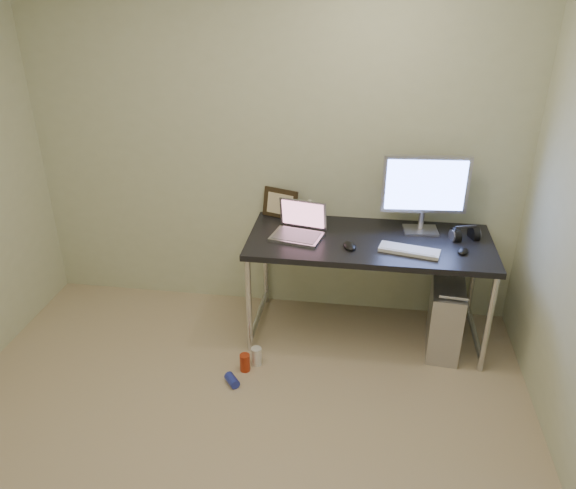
# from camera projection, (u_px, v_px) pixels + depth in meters

# --- Properties ---
(floor) EXTENTS (3.50, 3.50, 0.00)m
(floor) POSITION_uv_depth(u_px,v_px,m) (219.00, 477.00, 2.92)
(floor) COLOR tan
(floor) RESTS_ON ground
(wall_back) EXTENTS (3.50, 0.02, 2.50)m
(wall_back) POSITION_uv_depth(u_px,v_px,m) (272.00, 147.00, 3.91)
(wall_back) COLOR beige
(wall_back) RESTS_ON ground
(desk) EXTENTS (1.62, 0.71, 0.75)m
(desk) POSITION_uv_depth(u_px,v_px,m) (369.00, 250.00, 3.76)
(desk) COLOR black
(desk) RESTS_ON ground
(tower_computer) EXTENTS (0.25, 0.49, 0.53)m
(tower_computer) POSITION_uv_depth(u_px,v_px,m) (445.00, 316.00, 3.81)
(tower_computer) COLOR #A7A7AC
(tower_computer) RESTS_ON ground
(cable_a) EXTENTS (0.01, 0.16, 0.69)m
(cable_a) POSITION_uv_depth(u_px,v_px,m) (435.00, 269.00, 4.09)
(cable_a) COLOR black
(cable_a) RESTS_ON ground
(cable_b) EXTENTS (0.02, 0.11, 0.71)m
(cable_b) POSITION_uv_depth(u_px,v_px,m) (448.00, 273.00, 4.07)
(cable_b) COLOR black
(cable_b) RESTS_ON ground
(can_red) EXTENTS (0.09, 0.09, 0.12)m
(can_red) POSITION_uv_depth(u_px,v_px,m) (245.00, 363.00, 3.66)
(can_red) COLOR #A82F13
(can_red) RESTS_ON ground
(can_white) EXTENTS (0.08, 0.08, 0.13)m
(can_white) POSITION_uv_depth(u_px,v_px,m) (256.00, 356.00, 3.71)
(can_white) COLOR silver
(can_white) RESTS_ON ground
(can_blue) EXTENTS (0.12, 0.12, 0.06)m
(can_blue) POSITION_uv_depth(u_px,v_px,m) (232.00, 380.00, 3.55)
(can_blue) COLOR #2530A6
(can_blue) RESTS_ON ground
(laptop) EXTENTS (0.38, 0.33, 0.23)m
(laptop) POSITION_uv_depth(u_px,v_px,m) (299.00, 228.00, 3.77)
(laptop) COLOR #B0AEB7
(laptop) RESTS_ON desk
(monitor) EXTENTS (0.57, 0.18, 0.53)m
(monitor) POSITION_uv_depth(u_px,v_px,m) (425.00, 188.00, 3.71)
(monitor) COLOR #B0AEB7
(monitor) RESTS_ON desk
(keyboard) EXTENTS (0.40, 0.20, 0.02)m
(keyboard) POSITION_uv_depth(u_px,v_px,m) (409.00, 250.00, 3.56)
(keyboard) COLOR silver
(keyboard) RESTS_ON desk
(mouse_right) EXTENTS (0.09, 0.12, 0.03)m
(mouse_right) POSITION_uv_depth(u_px,v_px,m) (463.00, 250.00, 3.55)
(mouse_right) COLOR black
(mouse_right) RESTS_ON desk
(mouse_left) EXTENTS (0.11, 0.14, 0.04)m
(mouse_left) POSITION_uv_depth(u_px,v_px,m) (350.00, 245.00, 3.61)
(mouse_left) COLOR black
(mouse_left) RESTS_ON desk
(headphones) EXTENTS (0.21, 0.12, 0.12)m
(headphones) POSITION_uv_depth(u_px,v_px,m) (465.00, 234.00, 3.72)
(headphones) COLOR black
(headphones) RESTS_ON desk
(picture_frame) EXTENTS (0.27, 0.16, 0.21)m
(picture_frame) POSITION_uv_depth(u_px,v_px,m) (280.00, 203.00, 4.02)
(picture_frame) COLOR black
(picture_frame) RESTS_ON desk
(webcam) EXTENTS (0.05, 0.04, 0.13)m
(webcam) POSITION_uv_depth(u_px,v_px,m) (309.00, 205.00, 4.01)
(webcam) COLOR silver
(webcam) RESTS_ON desk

